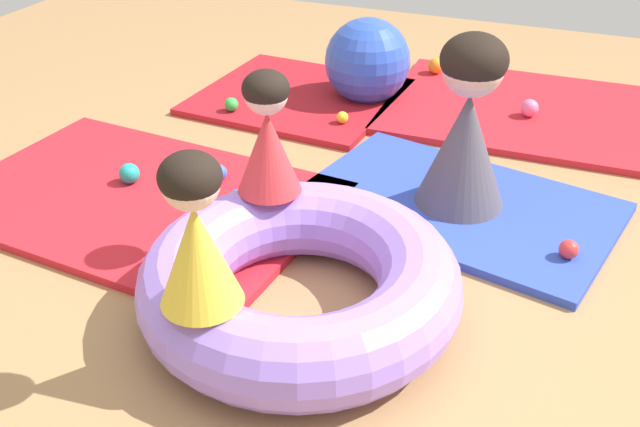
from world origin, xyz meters
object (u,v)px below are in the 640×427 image
(play_ball_blue, at_px, (238,198))
(play_ball_blue_second, at_px, (219,173))
(play_ball_orange, at_px, (436,66))
(child_in_yellow, at_px, (196,234))
(play_ball_pink, at_px, (529,108))
(exercise_ball_large, at_px, (367,61))
(play_ball_teal, at_px, (129,173))
(play_ball_yellow, at_px, (342,117))
(child_in_red, at_px, (268,134))
(adult_seated, at_px, (467,125))
(inflatable_cushion, at_px, (300,281))
(play_ball_red, at_px, (569,249))
(play_ball_green, at_px, (231,105))

(play_ball_blue, bearing_deg, play_ball_blue_second, 137.16)
(play_ball_orange, bearing_deg, play_ball_blue_second, -108.68)
(child_in_yellow, relative_size, play_ball_orange, 5.04)
(child_in_yellow, xyz_separation_m, play_ball_pink, (0.71, 2.53, -0.48))
(play_ball_pink, height_order, exercise_ball_large, exercise_ball_large)
(child_in_yellow, relative_size, play_ball_blue, 6.17)
(play_ball_teal, xyz_separation_m, play_ball_blue_second, (0.39, 0.19, -0.01))
(play_ball_yellow, bearing_deg, play_ball_teal, -124.43)
(child_in_red, bearing_deg, adult_seated, -84.80)
(play_ball_orange, bearing_deg, inflatable_cushion, -86.96)
(play_ball_blue_second, bearing_deg, play_ball_red, -1.93)
(play_ball_teal, bearing_deg, play_ball_blue, -0.65)
(adult_seated, bearing_deg, exercise_ball_large, -82.26)
(play_ball_teal, bearing_deg, child_in_yellow, -44.78)
(adult_seated, xyz_separation_m, play_ball_teal, (-1.53, -0.42, -0.34))
(play_ball_red, relative_size, play_ball_blue_second, 1.01)
(play_ball_red, distance_m, exercise_ball_large, 1.93)
(child_in_yellow, bearing_deg, play_ball_pink, -99.09)
(play_ball_yellow, xyz_separation_m, exercise_ball_large, (-0.01, 0.45, 0.19))
(child_in_red, bearing_deg, play_ball_blue, 10.09)
(child_in_yellow, relative_size, adult_seated, 0.66)
(inflatable_cushion, distance_m, play_ball_teal, 1.29)
(play_ball_orange, distance_m, exercise_ball_large, 0.64)
(play_ball_green, bearing_deg, play_ball_blue, -60.55)
(inflatable_cushion, height_order, child_in_red, child_in_red)
(adult_seated, bearing_deg, play_ball_blue_second, -18.15)
(play_ball_yellow, bearing_deg, child_in_red, -82.94)
(play_ball_orange, relative_size, play_ball_pink, 1.02)
(adult_seated, xyz_separation_m, play_ball_green, (-1.48, 0.55, -0.35))
(inflatable_cushion, bearing_deg, play_ball_yellow, 104.97)
(play_ball_yellow, relative_size, play_ball_orange, 0.66)
(play_ball_blue, relative_size, play_ball_yellow, 1.24)
(play_ball_red, relative_size, exercise_ball_large, 0.16)
(play_ball_orange, xyz_separation_m, exercise_ball_large, (-0.30, -0.54, 0.17))
(play_ball_blue, height_order, play_ball_red, play_ball_blue)
(adult_seated, relative_size, play_ball_teal, 8.07)
(inflatable_cushion, xyz_separation_m, play_ball_red, (0.90, 0.71, -0.07))
(play_ball_yellow, relative_size, play_ball_pink, 0.67)
(exercise_ball_large, bearing_deg, play_ball_yellow, -89.14)
(play_ball_orange, bearing_deg, play_ball_blue, -101.52)
(adult_seated, height_order, play_ball_green, adult_seated)
(play_ball_orange, xyz_separation_m, play_ball_pink, (0.68, -0.49, -0.00))
(child_in_red, xyz_separation_m, adult_seated, (0.66, 0.66, -0.13))
(play_ball_teal, relative_size, play_ball_red, 1.23)
(exercise_ball_large, bearing_deg, play_ball_teal, -115.45)
(play_ball_teal, xyz_separation_m, play_ball_red, (2.06, 0.13, -0.01))
(play_ball_teal, height_order, play_ball_pink, play_ball_pink)
(child_in_yellow, xyz_separation_m, play_ball_blue_second, (-0.60, 1.17, -0.49))
(child_in_red, height_order, play_ball_yellow, child_in_red)
(play_ball_teal, bearing_deg, play_ball_yellow, 55.57)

